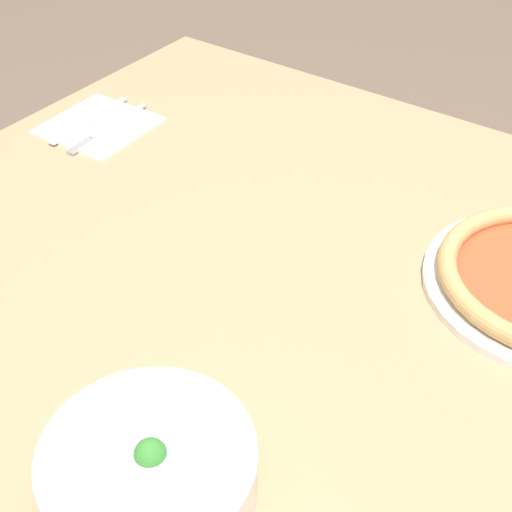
{
  "coord_description": "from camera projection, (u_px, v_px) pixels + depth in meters",
  "views": [
    {
      "loc": [
        -0.32,
        0.63,
        1.4
      ],
      "look_at": [
        0.11,
        0.03,
        0.79
      ],
      "focal_mm": 50.0,
      "sensor_mm": 36.0,
      "label": 1
    }
  ],
  "objects": [
    {
      "name": "dining_table",
      "position": [
        331.0,
        333.0,
        1.0
      ],
      "size": [
        1.38,
        1.03,
        0.77
      ],
      "color": "tan",
      "rests_on": "ground_plane"
    },
    {
      "name": "napkin",
      "position": [
        99.0,
        125.0,
        1.27
      ],
      "size": [
        0.18,
        0.18,
        0.0
      ],
      "color": "white",
      "rests_on": "dining_table"
    },
    {
      "name": "bowl",
      "position": [
        149.0,
        468.0,
        0.69
      ],
      "size": [
        0.21,
        0.21,
        0.08
      ],
      "color": "white",
      "rests_on": "dining_table"
    },
    {
      "name": "knife",
      "position": [
        93.0,
        118.0,
        1.28
      ],
      "size": [
        0.02,
        0.19,
        0.01
      ],
      "rotation": [
        0.0,
        0.0,
        1.63
      ],
      "color": "silver",
      "rests_on": "napkin"
    },
    {
      "name": "fork",
      "position": [
        110.0,
        127.0,
        1.25
      ],
      "size": [
        0.02,
        0.2,
        0.0
      ],
      "rotation": [
        0.0,
        0.0,
        1.63
      ],
      "color": "silver",
      "rests_on": "napkin"
    }
  ]
}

